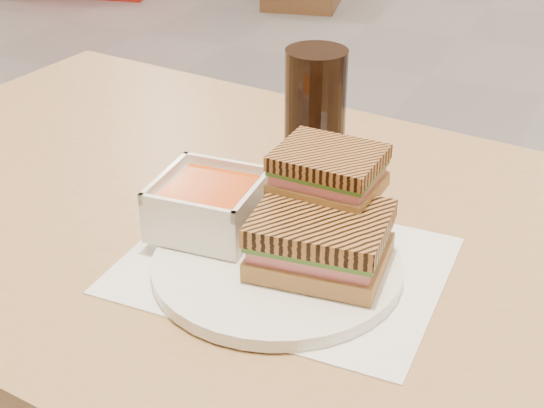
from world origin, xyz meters
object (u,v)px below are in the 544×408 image
at_px(plate, 277,265).
at_px(soup_bowl, 209,207).
at_px(main_table, 267,301).
at_px(cola_glass, 315,114).
at_px(panini_lower, 320,240).

height_order(plate, soup_bowl, soup_bowl).
height_order(main_table, cola_glass, cola_glass).
distance_m(soup_bowl, cola_glass, 0.21).
xyz_separation_m(plate, panini_lower, (0.04, 0.01, 0.04)).
bearing_deg(panini_lower, main_table, 141.37).
height_order(plate, cola_glass, cola_glass).
xyz_separation_m(plate, cola_glass, (-0.06, 0.22, 0.07)).
height_order(main_table, soup_bowl, soup_bowl).
bearing_deg(panini_lower, plate, -167.36).
bearing_deg(soup_bowl, plate, -14.75).
height_order(soup_bowl, cola_glass, cola_glass).
bearing_deg(cola_glass, main_table, -90.07).
bearing_deg(plate, soup_bowl, 165.25).
distance_m(main_table, soup_bowl, 0.17).
distance_m(plate, soup_bowl, 0.10).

